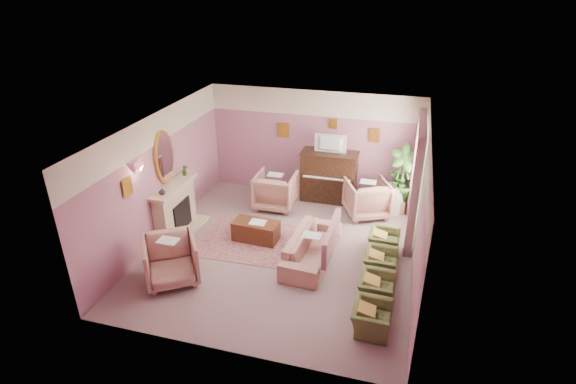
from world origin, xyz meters
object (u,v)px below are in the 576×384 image
(piano, at_px, (329,177))
(side_table, at_px, (395,199))
(television, at_px, (330,143))
(floral_armchair_right, at_px, (367,196))
(coffee_table, at_px, (256,231))
(floral_armchair_front, at_px, (171,258))
(sofa, at_px, (312,242))
(floral_armchair_left, at_px, (275,189))
(olive_chair_a, at_px, (372,314))
(olive_chair_c, at_px, (381,260))
(olive_chair_d, at_px, (384,238))
(olive_chair_b, at_px, (377,285))

(piano, relative_size, side_table, 2.00)
(television, relative_size, floral_armchair_right, 0.80)
(coffee_table, distance_m, floral_armchair_front, 2.14)
(sofa, distance_m, floral_armchair_right, 2.42)
(piano, bearing_deg, floral_armchair_right, -28.29)
(sofa, bearing_deg, floral_armchair_left, 124.45)
(floral_armchair_right, bearing_deg, olive_chair_a, -82.09)
(floral_armchair_right, bearing_deg, piano, 151.71)
(sofa, height_order, olive_chair_c, sofa)
(coffee_table, distance_m, floral_armchair_left, 1.67)
(floral_armchair_left, bearing_deg, television, 30.59)
(floral_armchair_front, height_order, olive_chair_d, floral_armchair_front)
(floral_armchair_left, relative_size, floral_armchair_front, 1.00)
(olive_chair_c, bearing_deg, olive_chair_b, -90.00)
(floral_armchair_left, distance_m, olive_chair_d, 3.14)
(olive_chair_a, bearing_deg, sofa, 129.13)
(olive_chair_a, height_order, olive_chair_d, same)
(olive_chair_b, bearing_deg, television, 113.60)
(sofa, relative_size, side_table, 2.90)
(floral_armchair_right, height_order, olive_chair_c, floral_armchair_right)
(coffee_table, xyz_separation_m, side_table, (2.89, 2.21, 0.12))
(floral_armchair_front, relative_size, olive_chair_b, 1.39)
(olive_chair_a, relative_size, side_table, 1.03)
(coffee_table, bearing_deg, olive_chair_a, -37.79)
(olive_chair_b, distance_m, olive_chair_d, 1.64)
(sofa, distance_m, olive_chair_b, 1.70)
(piano, height_order, sofa, piano)
(olive_chair_b, bearing_deg, floral_armchair_right, 99.91)
(piano, height_order, olive_chair_b, piano)
(floral_armchair_left, height_order, olive_chair_c, floral_armchair_left)
(side_table, bearing_deg, olive_chair_a, -91.37)
(piano, xyz_separation_m, olive_chair_b, (1.62, -3.75, -0.34))
(piano, height_order, olive_chair_a, piano)
(television, relative_size, sofa, 0.39)
(floral_armchair_right, height_order, olive_chair_b, floral_armchair_right)
(floral_armchair_front, distance_m, olive_chair_a, 3.89)
(coffee_table, bearing_deg, piano, 64.11)
(television, height_order, coffee_table, television)
(olive_chair_d, bearing_deg, olive_chair_b, -90.00)
(olive_chair_a, bearing_deg, piano, 109.48)
(floral_armchair_right, bearing_deg, coffee_table, -140.50)
(olive_chair_a, height_order, side_table, side_table)
(floral_armchair_right, relative_size, olive_chair_b, 1.39)
(olive_chair_b, bearing_deg, coffee_table, 154.31)
(sofa, height_order, olive_chair_d, sofa)
(floral_armchair_left, bearing_deg, olive_chair_b, -46.49)
(floral_armchair_front, height_order, olive_chair_a, floral_armchair_front)
(coffee_table, distance_m, olive_chair_d, 2.80)
(olive_chair_b, distance_m, olive_chair_c, 0.82)
(olive_chair_c, bearing_deg, side_table, 87.81)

